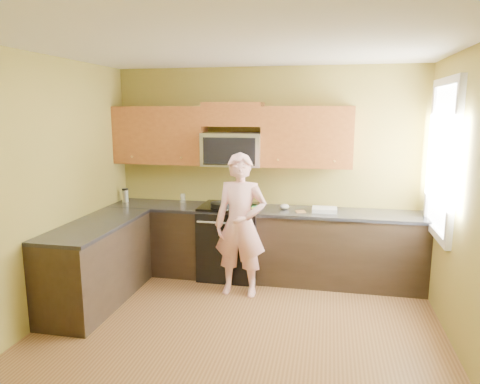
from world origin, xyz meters
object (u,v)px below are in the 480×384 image
(microwave, at_px, (233,165))
(travel_mug, at_px, (126,202))
(butter_tub, at_px, (252,210))
(stove, at_px, (231,241))
(woman, at_px, (241,225))
(frying_pan, at_px, (221,207))

(microwave, bearing_deg, travel_mug, -177.67)
(butter_tub, height_order, travel_mug, travel_mug)
(stove, relative_size, woman, 0.57)
(woman, height_order, travel_mug, woman)
(travel_mug, bearing_deg, microwave, 2.33)
(woman, distance_m, travel_mug, 1.82)
(woman, distance_m, butter_tub, 0.46)
(stove, height_order, woman, woman)
(stove, bearing_deg, frying_pan, -126.09)
(woman, height_order, butter_tub, woman)
(stove, xyz_separation_m, butter_tub, (0.30, -0.08, 0.45))
(woman, bearing_deg, frying_pan, 132.10)
(woman, xyz_separation_m, frying_pan, (-0.33, 0.40, 0.11))
(frying_pan, xyz_separation_m, travel_mug, (-1.39, 0.19, -0.03))
(butter_tub, xyz_separation_m, travel_mug, (-1.79, 0.14, -0.00))
(frying_pan, xyz_separation_m, butter_tub, (0.39, 0.05, -0.03))
(woman, relative_size, butter_tub, 14.48)
(woman, height_order, frying_pan, woman)
(stove, xyz_separation_m, frying_pan, (-0.09, -0.13, 0.47))
(frying_pan, distance_m, butter_tub, 0.40)
(stove, distance_m, woman, 0.68)
(woman, bearing_deg, microwave, 112.14)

